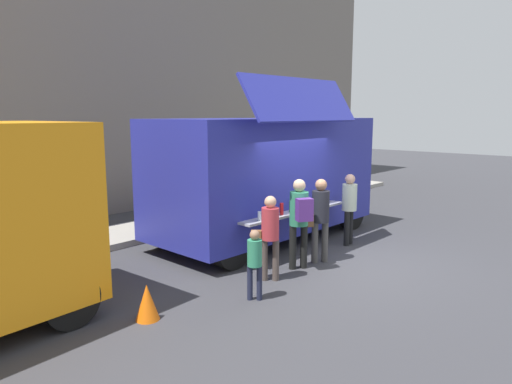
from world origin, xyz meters
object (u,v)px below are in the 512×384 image
object	(u,v)px
customer_extra_browsing	(349,203)
child_near_queue	(255,258)
food_truck_main	(266,174)
customer_rear_waiting	(269,231)
customer_mid_with_backpack	(300,215)
traffic_cone_orange	(147,302)
trash_bin	(296,189)
customer_front_ordering	(320,213)

from	to	relation	value
customer_extra_browsing	child_near_queue	xyz separation A→B (m)	(-3.96, -0.57, -0.29)
food_truck_main	customer_rear_waiting	size ratio (longest dim) A/B	3.74
customer_rear_waiting	child_near_queue	xyz separation A→B (m)	(-0.87, -0.42, -0.23)
customer_mid_with_backpack	food_truck_main	bearing A→B (deg)	-2.36
traffic_cone_orange	child_near_queue	xyz separation A→B (m)	(1.64, -0.69, 0.44)
traffic_cone_orange	trash_bin	xyz separation A→B (m)	(9.10, 4.06, 0.20)
trash_bin	customer_mid_with_backpack	size ratio (longest dim) A/B	0.52
customer_rear_waiting	child_near_queue	distance (m)	1.00
customer_rear_waiting	child_near_queue	size ratio (longest dim) A/B	1.34
customer_mid_with_backpack	customer_extra_browsing	world-z (taller)	customer_mid_with_backpack
child_near_queue	trash_bin	bearing A→B (deg)	-5.50
trash_bin	child_near_queue	size ratio (longest dim) A/B	0.79
food_truck_main	traffic_cone_orange	world-z (taller)	food_truck_main
traffic_cone_orange	child_near_queue	world-z (taller)	child_near_queue
food_truck_main	traffic_cone_orange	xyz separation A→B (m)	(-4.78, -1.74, -1.34)
customer_front_ordering	customer_rear_waiting	size ratio (longest dim) A/B	1.10
customer_rear_waiting	food_truck_main	bearing A→B (deg)	2.24
customer_rear_waiting	traffic_cone_orange	bearing A→B (deg)	134.46
food_truck_main	customer_rear_waiting	bearing A→B (deg)	-137.32
traffic_cone_orange	child_near_queue	bearing A→B (deg)	-22.95
trash_bin	customer_extra_browsing	xyz separation A→B (m)	(-3.50, -4.18, 0.53)
traffic_cone_orange	customer_extra_browsing	distance (m)	5.64
customer_rear_waiting	child_near_queue	bearing A→B (deg)	166.29
customer_front_ordering	customer_extra_browsing	world-z (taller)	customer_front_ordering
trash_bin	customer_rear_waiting	world-z (taller)	customer_rear_waiting
trash_bin	child_near_queue	distance (m)	8.85
food_truck_main	traffic_cone_orange	size ratio (longest dim) A/B	10.82
customer_front_ordering	customer_extra_browsing	size ratio (longest dim) A/B	1.04
food_truck_main	customer_extra_browsing	size ratio (longest dim) A/B	3.53
customer_rear_waiting	customer_extra_browsing	world-z (taller)	customer_extra_browsing
customer_extra_browsing	child_near_queue	bearing A→B (deg)	88.43
customer_extra_browsing	child_near_queue	world-z (taller)	customer_extra_browsing
food_truck_main	customer_mid_with_backpack	xyz separation A→B (m)	(-1.39, -2.04, -0.51)
customer_rear_waiting	trash_bin	bearing A→B (deg)	-5.98
food_truck_main	customer_mid_with_backpack	bearing A→B (deg)	-123.10
food_truck_main	customer_rear_waiting	xyz separation A→B (m)	(-2.27, -2.01, -0.67)
customer_extra_browsing	child_near_queue	size ratio (longest dim) A/B	1.41
customer_mid_with_backpack	child_near_queue	world-z (taller)	customer_mid_with_backpack
trash_bin	child_near_queue	bearing A→B (deg)	-147.52
traffic_cone_orange	customer_extra_browsing	bearing A→B (deg)	-1.23
food_truck_main	customer_front_ordering	size ratio (longest dim) A/B	3.40
food_truck_main	customer_mid_with_backpack	distance (m)	2.52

